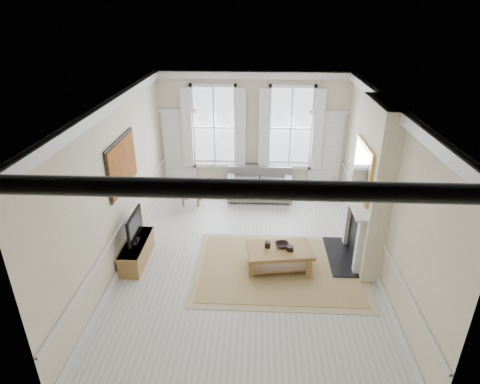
# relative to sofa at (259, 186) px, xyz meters

# --- Properties ---
(floor) EXTENTS (7.20, 7.20, 0.00)m
(floor) POSITION_rel_sofa_xyz_m (-0.23, -3.11, -0.35)
(floor) COLOR #B7B5AD
(floor) RESTS_ON ground
(ceiling) EXTENTS (7.20, 7.20, 0.00)m
(ceiling) POSITION_rel_sofa_xyz_m (-0.23, -3.11, 3.05)
(ceiling) COLOR white
(ceiling) RESTS_ON back_wall
(back_wall) EXTENTS (5.20, 0.00, 5.20)m
(back_wall) POSITION_rel_sofa_xyz_m (-0.23, 0.49, 1.35)
(back_wall) COLOR beige
(back_wall) RESTS_ON floor
(left_wall) EXTENTS (0.00, 7.20, 7.20)m
(left_wall) POSITION_rel_sofa_xyz_m (-2.83, -3.11, 1.35)
(left_wall) COLOR beige
(left_wall) RESTS_ON floor
(right_wall) EXTENTS (0.00, 7.20, 7.20)m
(right_wall) POSITION_rel_sofa_xyz_m (2.37, -3.11, 1.35)
(right_wall) COLOR beige
(right_wall) RESTS_ON floor
(window_left) EXTENTS (1.26, 0.20, 2.20)m
(window_left) POSITION_rel_sofa_xyz_m (-1.28, 0.44, 1.55)
(window_left) COLOR #B2BCC6
(window_left) RESTS_ON back_wall
(window_right) EXTENTS (1.26, 0.20, 2.20)m
(window_right) POSITION_rel_sofa_xyz_m (0.82, 0.44, 1.55)
(window_right) COLOR #B2BCC6
(window_right) RESTS_ON back_wall
(door_left) EXTENTS (0.90, 0.08, 2.30)m
(door_left) POSITION_rel_sofa_xyz_m (-2.28, 0.45, 0.80)
(door_left) COLOR silver
(door_left) RESTS_ON floor
(door_right) EXTENTS (0.90, 0.08, 2.30)m
(door_right) POSITION_rel_sofa_xyz_m (1.82, 0.45, 0.80)
(door_right) COLOR silver
(door_right) RESTS_ON floor
(painting) EXTENTS (0.05, 1.66, 1.06)m
(painting) POSITION_rel_sofa_xyz_m (-2.79, -2.81, 1.70)
(painting) COLOR #A35C1C
(painting) RESTS_ON left_wall
(chimney_breast) EXTENTS (0.35, 1.70, 3.38)m
(chimney_breast) POSITION_rel_sofa_xyz_m (2.19, -2.91, 1.35)
(chimney_breast) COLOR beige
(chimney_breast) RESTS_ON floor
(hearth) EXTENTS (0.55, 1.50, 0.05)m
(hearth) POSITION_rel_sofa_xyz_m (1.77, -2.91, -0.33)
(hearth) COLOR black
(hearth) RESTS_ON floor
(fireplace) EXTENTS (0.21, 1.45, 1.33)m
(fireplace) POSITION_rel_sofa_xyz_m (1.97, -2.91, 0.38)
(fireplace) COLOR silver
(fireplace) RESTS_ON floor
(mirror) EXTENTS (0.06, 1.26, 1.06)m
(mirror) POSITION_rel_sofa_xyz_m (1.98, -2.91, 1.70)
(mirror) COLOR gold
(mirror) RESTS_ON chimney_breast
(sofa) EXTENTS (1.77, 0.86, 0.84)m
(sofa) POSITION_rel_sofa_xyz_m (0.00, 0.00, 0.00)
(sofa) COLOR slate
(sofa) RESTS_ON floor
(side_table) EXTENTS (0.61, 0.61, 0.59)m
(side_table) POSITION_rel_sofa_xyz_m (-1.86, -0.46, 0.12)
(side_table) COLOR brown
(side_table) RESTS_ON floor
(rug) EXTENTS (3.50, 2.60, 0.02)m
(rug) POSITION_rel_sofa_xyz_m (0.43, -3.39, -0.34)
(rug) COLOR #A08552
(rug) RESTS_ON floor
(coffee_table) EXTENTS (1.40, 0.94, 0.49)m
(coffee_table) POSITION_rel_sofa_xyz_m (0.43, -3.39, 0.05)
(coffee_table) COLOR brown
(coffee_table) RESTS_ON rug
(ceramic_pot_a) EXTENTS (0.12, 0.12, 0.12)m
(ceramic_pot_a) POSITION_rel_sofa_xyz_m (0.18, -3.34, 0.19)
(ceramic_pot_a) COLOR black
(ceramic_pot_a) RESTS_ON coffee_table
(ceramic_pot_b) EXTENTS (0.14, 0.14, 0.10)m
(ceramic_pot_b) POSITION_rel_sofa_xyz_m (0.63, -3.44, 0.18)
(ceramic_pot_b) COLOR black
(ceramic_pot_b) RESTS_ON coffee_table
(bowl) EXTENTS (0.33, 0.33, 0.07)m
(bowl) POSITION_rel_sofa_xyz_m (0.48, -3.29, 0.17)
(bowl) COLOR black
(bowl) RESTS_ON coffee_table
(tv_stand) EXTENTS (0.42, 1.30, 0.46)m
(tv_stand) POSITION_rel_sofa_xyz_m (-2.57, -3.24, -0.12)
(tv_stand) COLOR brown
(tv_stand) RESTS_ON floor
(tv) EXTENTS (0.08, 0.90, 0.68)m
(tv) POSITION_rel_sofa_xyz_m (-2.55, -3.24, 0.50)
(tv) COLOR black
(tv) RESTS_ON tv_stand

